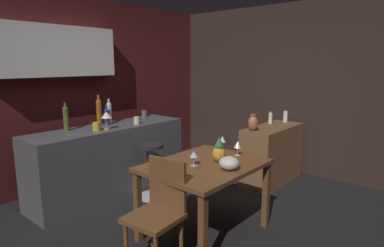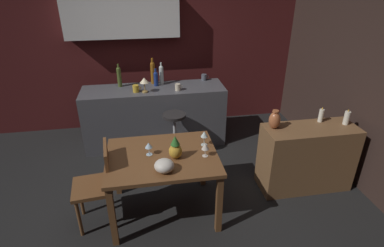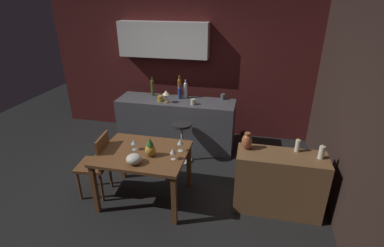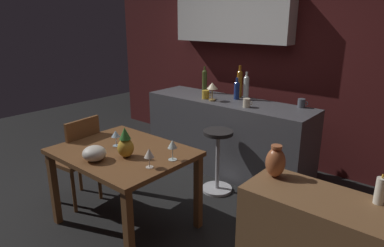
% 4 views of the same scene
% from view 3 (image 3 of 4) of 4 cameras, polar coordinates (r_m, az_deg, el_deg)
% --- Properties ---
extents(ground_plane, '(9.00, 9.00, 0.00)m').
position_cam_3_polar(ground_plane, '(4.44, -8.71, -12.26)').
color(ground_plane, black).
extents(wall_kitchen_back, '(5.20, 0.33, 2.60)m').
position_cam_3_polar(wall_kitchen_back, '(5.69, -2.77, 12.03)').
color(wall_kitchen_back, '#4C1919').
rests_on(wall_kitchen_back, ground_plane).
extents(wall_side_right, '(0.10, 4.40, 2.60)m').
position_cam_3_polar(wall_side_right, '(4.00, 28.38, 1.96)').
color(wall_side_right, '#33231E').
rests_on(wall_side_right, ground_plane).
extents(dining_table, '(1.15, 0.90, 0.74)m').
position_cam_3_polar(dining_table, '(3.87, -9.62, -6.76)').
color(dining_table, brown).
rests_on(dining_table, ground_plane).
extents(kitchen_counter, '(2.10, 0.60, 0.90)m').
position_cam_3_polar(kitchen_counter, '(5.29, -3.13, 0.03)').
color(kitchen_counter, '#4C4C51').
rests_on(kitchen_counter, ground_plane).
extents(sideboard_cabinet, '(1.10, 0.44, 0.82)m').
position_cam_3_polar(sideboard_cabinet, '(3.93, 16.79, -11.18)').
color(sideboard_cabinet, brown).
rests_on(sideboard_cabinet, ground_plane).
extents(chair_near_window, '(0.44, 0.44, 0.92)m').
position_cam_3_polar(chair_near_window, '(4.18, -18.29, -7.41)').
color(chair_near_window, brown).
rests_on(chair_near_window, ground_plane).
extents(bar_stool, '(0.34, 0.34, 0.70)m').
position_cam_3_polar(bar_stool, '(4.81, -1.97, -3.55)').
color(bar_stool, '#262323').
rests_on(bar_stool, ground_plane).
extents(wine_glass_left, '(0.08, 0.08, 0.17)m').
position_cam_3_polar(wine_glass_left, '(3.73, -2.34, -3.74)').
color(wine_glass_left, silver).
rests_on(wine_glass_left, dining_table).
extents(wine_glass_right, '(0.08, 0.08, 0.16)m').
position_cam_3_polar(wine_glass_right, '(3.56, -3.79, -5.51)').
color(wine_glass_right, silver).
rests_on(wine_glass_right, dining_table).
extents(wine_glass_center, '(0.08, 0.08, 0.14)m').
position_cam_3_polar(wine_glass_center, '(3.84, -11.45, -3.69)').
color(wine_glass_center, silver).
rests_on(wine_glass_center, dining_table).
extents(pineapple_centerpiece, '(0.14, 0.14, 0.26)m').
position_cam_3_polar(pineapple_centerpiece, '(3.67, -8.29, -4.90)').
color(pineapple_centerpiece, gold).
rests_on(pineapple_centerpiece, dining_table).
extents(fruit_bowl, '(0.19, 0.19, 0.12)m').
position_cam_3_polar(fruit_bowl, '(3.57, -11.45, -6.91)').
color(fruit_bowl, beige).
rests_on(fruit_bowl, dining_table).
extents(wine_bottle_amber, '(0.07, 0.07, 0.39)m').
position_cam_3_polar(wine_bottle_amber, '(5.26, -2.50, 7.31)').
color(wine_bottle_amber, '#8C5114').
rests_on(wine_bottle_amber, kitchen_counter).
extents(wine_bottle_cobalt, '(0.07, 0.07, 0.26)m').
position_cam_3_polar(wine_bottle_cobalt, '(5.17, -2.42, 6.25)').
color(wine_bottle_cobalt, navy).
rests_on(wine_bottle_cobalt, kitchen_counter).
extents(wine_bottle_clear, '(0.07, 0.07, 0.33)m').
position_cam_3_polar(wine_bottle_clear, '(5.20, -1.28, 6.78)').
color(wine_bottle_clear, silver).
rests_on(wine_bottle_clear, kitchen_counter).
extents(wine_bottle_olive, '(0.06, 0.06, 0.34)m').
position_cam_3_polar(wine_bottle_olive, '(5.36, -7.84, 7.18)').
color(wine_bottle_olive, '#475623').
rests_on(wine_bottle_olive, kitchen_counter).
extents(cup_slate, '(0.12, 0.08, 0.10)m').
position_cam_3_polar(cup_slate, '(5.18, 6.16, 5.32)').
color(cup_slate, '#515660').
rests_on(cup_slate, kitchen_counter).
extents(cup_mustard, '(0.12, 0.09, 0.10)m').
position_cam_3_polar(cup_mustard, '(5.07, -6.34, 4.94)').
color(cup_mustard, gold).
rests_on(cup_mustard, kitchen_counter).
extents(cup_cream, '(0.11, 0.08, 0.10)m').
position_cam_3_polar(cup_cream, '(4.89, 0.21, 4.32)').
color(cup_cream, beige).
rests_on(cup_cream, kitchen_counter).
extents(counter_lamp, '(0.13, 0.13, 0.22)m').
position_cam_3_polar(counter_lamp, '(4.97, -5.15, 5.93)').
color(counter_lamp, '#A58447').
rests_on(counter_lamp, kitchen_counter).
extents(pillar_candle_tall, '(0.06, 0.06, 0.19)m').
position_cam_3_polar(pillar_candle_tall, '(3.82, 20.21, -4.14)').
color(pillar_candle_tall, white).
rests_on(pillar_candle_tall, sideboard_cabinet).
extents(pillar_candle_short, '(0.07, 0.07, 0.19)m').
position_cam_3_polar(pillar_candle_short, '(3.77, 24.31, -5.23)').
color(pillar_candle_short, white).
rests_on(pillar_candle_short, sideboard_cabinet).
extents(vase_copper, '(0.13, 0.13, 0.22)m').
position_cam_3_polar(vase_copper, '(3.70, 10.85, -3.49)').
color(vase_copper, '#B26038').
rests_on(vase_copper, sideboard_cabinet).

